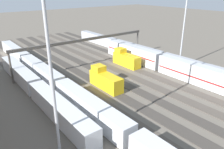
# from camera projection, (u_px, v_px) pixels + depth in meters

# --- Properties ---
(ground_plane) EXTENTS (400.00, 400.00, 0.00)m
(ground_plane) POSITION_uv_depth(u_px,v_px,m) (119.00, 82.00, 57.85)
(ground_plane) COLOR #60594F
(track_bed_0) EXTENTS (140.00, 2.80, 0.12)m
(track_bed_0) POSITION_uv_depth(u_px,v_px,m) (167.00, 66.00, 69.26)
(track_bed_0) COLOR #3D3833
(track_bed_0) RESTS_ON ground_plane
(track_bed_1) EXTENTS (140.00, 2.80, 0.12)m
(track_bed_1) POSITION_uv_depth(u_px,v_px,m) (157.00, 69.00, 66.40)
(track_bed_1) COLOR #3D3833
(track_bed_1) RESTS_ON ground_plane
(track_bed_2) EXTENTS (140.00, 2.80, 0.12)m
(track_bed_2) POSITION_uv_depth(u_px,v_px,m) (145.00, 73.00, 63.54)
(track_bed_2) COLOR #4C443D
(track_bed_2) RESTS_ON ground_plane
(track_bed_3) EXTENTS (140.00, 2.80, 0.12)m
(track_bed_3) POSITION_uv_depth(u_px,v_px,m) (133.00, 77.00, 60.69)
(track_bed_3) COLOR #4C443D
(track_bed_3) RESTS_ON ground_plane
(track_bed_4) EXTENTS (140.00, 2.80, 0.12)m
(track_bed_4) POSITION_uv_depth(u_px,v_px,m) (119.00, 82.00, 57.83)
(track_bed_4) COLOR #3D3833
(track_bed_4) RESTS_ON ground_plane
(track_bed_5) EXTENTS (140.00, 2.80, 0.12)m
(track_bed_5) POSITION_uv_depth(u_px,v_px,m) (103.00, 86.00, 54.97)
(track_bed_5) COLOR #3D3833
(track_bed_5) RESTS_ON ground_plane
(track_bed_6) EXTENTS (140.00, 2.80, 0.12)m
(track_bed_6) POSITION_uv_depth(u_px,v_px,m) (86.00, 92.00, 52.11)
(track_bed_6) COLOR #4C443D
(track_bed_6) RESTS_ON ground_plane
(track_bed_7) EXTENTS (140.00, 2.80, 0.12)m
(track_bed_7) POSITION_uv_depth(u_px,v_px,m) (67.00, 98.00, 49.26)
(track_bed_7) COLOR #3D3833
(track_bed_7) RESTS_ON ground_plane
(track_bed_8) EXTENTS (140.00, 2.80, 0.12)m
(track_bed_8) POSITION_uv_depth(u_px,v_px,m) (46.00, 105.00, 46.40)
(track_bed_8) COLOR #3D3833
(track_bed_8) RESTS_ON ground_plane
(train_on_track_8) EXTENTS (47.20, 3.00, 3.80)m
(train_on_track_8) POSITION_uv_depth(u_px,v_px,m) (36.00, 88.00, 49.34)
(train_on_track_8) COLOR silver
(train_on_track_8) RESTS_ON ground_plane
(train_on_track_2) EXTENTS (10.00, 3.00, 5.00)m
(train_on_track_2) POSITION_uv_depth(u_px,v_px,m) (126.00, 59.00, 69.02)
(train_on_track_2) COLOR gold
(train_on_track_2) RESTS_ON ground_plane
(train_on_track_5) EXTENTS (10.00, 3.00, 5.00)m
(train_on_track_5) POSITION_uv_depth(u_px,v_px,m) (105.00, 80.00, 53.54)
(train_on_track_5) COLOR gold
(train_on_track_5) RESTS_ON ground_plane
(train_on_track_1) EXTENTS (71.40, 3.06, 5.00)m
(train_on_track_1) POSITION_uv_depth(u_px,v_px,m) (197.00, 74.00, 55.76)
(train_on_track_1) COLOR silver
(train_on_track_1) RESTS_ON ground_plane
(train_on_track_0) EXTENTS (90.60, 3.00, 4.40)m
(train_on_track_0) POSITION_uv_depth(u_px,v_px,m) (159.00, 57.00, 71.32)
(train_on_track_0) COLOR #285193
(train_on_track_0) RESTS_ON ground_plane
(train_on_track_7) EXTENTS (114.80, 3.00, 4.40)m
(train_on_track_7) POSITION_uv_depth(u_px,v_px,m) (86.00, 104.00, 42.60)
(train_on_track_7) COLOR maroon
(train_on_track_7) RESTS_ON ground_plane
(light_mast_2) EXTENTS (2.80, 0.70, 28.92)m
(light_mast_2) POSITION_uv_depth(u_px,v_px,m) (186.00, 6.00, 61.75)
(light_mast_2) COLOR #9EA0A5
(light_mast_2) RESTS_ON ground_plane
(light_mast_3) EXTENTS (2.80, 0.70, 32.83)m
(light_mast_3) POSITION_uv_depth(u_px,v_px,m) (45.00, 13.00, 25.45)
(light_mast_3) COLOR #9EA0A5
(light_mast_3) RESTS_ON ground_plane
(signal_gantry) EXTENTS (0.70, 45.00, 8.80)m
(signal_gantry) POSITION_uv_depth(u_px,v_px,m) (85.00, 42.00, 66.68)
(signal_gantry) COLOR #4C4742
(signal_gantry) RESTS_ON ground_plane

